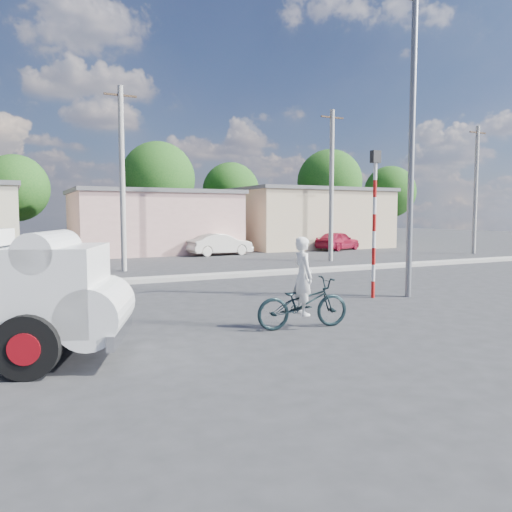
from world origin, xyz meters
name	(u,v)px	position (x,y,z in m)	size (l,w,h in m)	color
ground_plane	(309,317)	(0.00, 0.00, 0.00)	(120.00, 120.00, 0.00)	#2A2B2D
median	(198,277)	(0.00, 8.00, 0.08)	(40.00, 0.80, 0.16)	#99968E
bicycle	(303,303)	(-0.80, -0.98, 0.56)	(0.74, 2.12, 1.11)	black
cyclist	(303,290)	(-0.80, -0.98, 0.86)	(0.62, 0.41, 1.71)	white
car_cream	(220,244)	(5.09, 18.15, 0.67)	(1.41, 4.04, 1.33)	beige
car_red	(338,241)	(14.11, 18.46, 0.66)	(1.56, 3.88, 1.32)	maroon
traffic_pole	(374,211)	(3.20, 1.50, 2.59)	(0.28, 0.18, 4.36)	red
streetlight	(408,130)	(4.14, 1.20, 4.96)	(2.34, 0.22, 9.00)	slate
building_row	(140,220)	(1.10, 22.00, 2.13)	(37.80, 7.30, 4.44)	beige
tree_row	(198,184)	(7.45, 28.53, 4.96)	(51.24, 7.43, 8.42)	#38281E
utility_poles	(233,182)	(3.25, 12.00, 4.07)	(35.40, 0.24, 8.00)	#99968E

